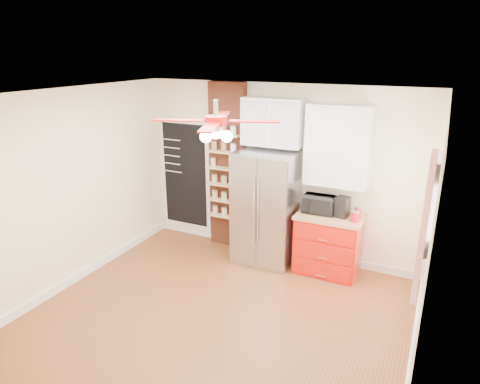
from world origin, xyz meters
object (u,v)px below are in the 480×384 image
at_px(fridge, 266,208).
at_px(red_cabinet, 328,243).
at_px(canister_left, 355,217).
at_px(coffee_maker, 342,207).
at_px(pantry_jar_oats, 213,162).
at_px(ceiling_fan, 216,121).
at_px(toaster_oven, 319,204).

distance_m(fridge, red_cabinet, 1.06).
bearing_deg(canister_left, red_cabinet, 163.52).
bearing_deg(coffee_maker, pantry_jar_oats, -171.61).
relative_size(ceiling_fan, coffee_maker, 4.80).
bearing_deg(ceiling_fan, red_cabinet, 61.29).
bearing_deg(coffee_maker, canister_left, -18.61).
distance_m(ceiling_fan, toaster_oven, 2.33).
xyz_separation_m(red_cabinet, ceiling_fan, (-0.92, -1.68, 1.97)).
xyz_separation_m(toaster_oven, coffee_maker, (0.34, -0.02, 0.02)).
height_order(canister_left, pantry_jar_oats, pantry_jar_oats).
bearing_deg(toaster_oven, ceiling_fan, -115.83).
bearing_deg(fridge, coffee_maker, 2.99).
bearing_deg(coffee_maker, ceiling_fan, -111.61).
relative_size(fridge, canister_left, 12.59).
distance_m(fridge, coffee_maker, 1.15).
distance_m(toaster_oven, pantry_jar_oats, 1.84).
height_order(fridge, canister_left, fridge).
relative_size(fridge, red_cabinet, 1.86).
height_order(toaster_oven, pantry_jar_oats, pantry_jar_oats).
distance_m(coffee_maker, canister_left, 0.25).
bearing_deg(toaster_oven, pantry_jar_oats, 175.05).
height_order(fridge, toaster_oven, fridge).
xyz_separation_m(red_cabinet, coffee_maker, (0.16, 0.01, 0.59)).
xyz_separation_m(red_cabinet, canister_left, (0.37, -0.11, 0.52)).
xyz_separation_m(toaster_oven, pantry_jar_oats, (-1.79, 0.08, 0.41)).
distance_m(fridge, canister_left, 1.34).
bearing_deg(toaster_oven, red_cabinet, -10.57).
distance_m(toaster_oven, canister_left, 0.57).
bearing_deg(red_cabinet, canister_left, -16.48).
distance_m(fridge, ceiling_fan, 2.25).
bearing_deg(pantry_jar_oats, coffee_maker, -2.62).
bearing_deg(pantry_jar_oats, ceiling_fan, -59.61).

